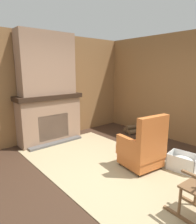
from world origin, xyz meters
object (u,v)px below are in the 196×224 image
Objects in this scene: storage_case at (65,90)px; firewood_stack at (132,130)px; armchair at (143,150)px; oil_lamp_vase at (23,92)px; laundry_basket at (183,162)px; decorative_plate_on_mantel at (44,89)px.

firewood_stack is at bearing 59.29° from storage_case.
oil_lamp_vase is at bearing 34.01° from armchair.
laundry_basket is (0.52, 0.51, -0.22)m from armchair.
laundry_basket is at bearing -26.19° from firewood_stack.
firewood_stack is at bearing 65.94° from decorative_plate_on_mantel.
armchair is at bearing 2.67° from storage_case.
decorative_plate_on_mantel is (-0.02, 0.53, 0.02)m from oil_lamp_vase.
storage_case is at bearing -120.71° from firewood_stack.
laundry_basket is 2.15× the size of decorative_plate_on_mantel.
decorative_plate_on_mantel is (-0.02, -0.58, 0.06)m from storage_case.
firewood_stack is at bearing 153.81° from laundry_basket.
laundry_basket reaches higher than firewood_stack.
decorative_plate_on_mantel is at bearing 92.17° from oil_lamp_vase.
oil_lamp_vase is at bearing -90.01° from storage_case.
armchair is 2.75m from decorative_plate_on_mantel.
oil_lamp_vase reaches higher than storage_case.
storage_case is (0.00, 1.11, -0.04)m from oil_lamp_vase.
decorative_plate_on_mantel reaches higher than firewood_stack.
oil_lamp_vase reaches higher than laundry_basket.
oil_lamp_vase is 1.20× the size of storage_case.
armchair is at bearing -45.00° from firewood_stack.
decorative_plate_on_mantel is (-0.98, -2.20, 1.23)m from firewood_stack.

